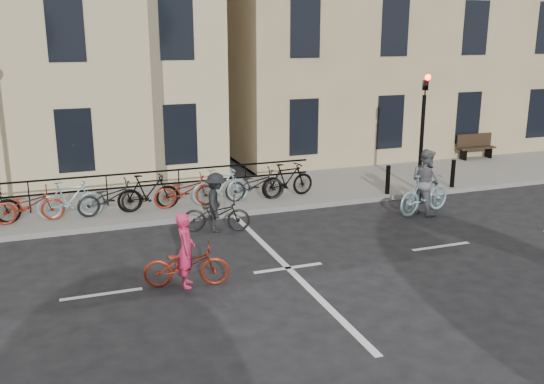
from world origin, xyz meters
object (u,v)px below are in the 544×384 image
object	(u,v)px
cyclist_pink	(186,261)
cyclist_dark	(216,208)
cyclist_grey	(425,188)
traffic_light	(423,118)
bench	(475,145)

from	to	relation	value
cyclist_pink	cyclist_dark	xyz separation A→B (m)	(1.48, 3.17, 0.07)
cyclist_dark	cyclist_grey	bearing A→B (deg)	-77.42
traffic_light	cyclist_pink	world-z (taller)	traffic_light
cyclist_pink	cyclist_grey	distance (m)	7.92
bench	cyclist_grey	bearing A→B (deg)	-138.11
cyclist_pink	cyclist_dark	size ratio (longest dim) A/B	0.99
traffic_light	cyclist_grey	xyz separation A→B (m)	(-1.04, -1.85, -1.69)
cyclist_grey	cyclist_dark	world-z (taller)	cyclist_grey
cyclist_grey	cyclist_pink	bearing A→B (deg)	94.66
cyclist_pink	cyclist_dark	distance (m)	3.50
traffic_light	cyclist_pink	distance (m)	9.80
traffic_light	cyclist_grey	bearing A→B (deg)	-119.40
bench	cyclist_pink	world-z (taller)	cyclist_pink
cyclist_dark	cyclist_pink	bearing A→B (deg)	172.57
traffic_light	bench	xyz separation A→B (m)	(4.80, 3.39, -1.78)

